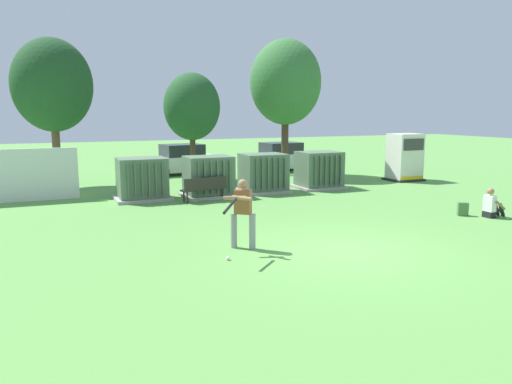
{
  "coord_description": "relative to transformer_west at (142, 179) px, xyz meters",
  "views": [
    {
      "loc": [
        -6.52,
        -9.74,
        3.37
      ],
      "look_at": [
        -0.87,
        3.5,
        1.0
      ],
      "focal_mm": 34.37,
      "sensor_mm": 36.0,
      "label": 1
    }
  ],
  "objects": [
    {
      "name": "fence_panel",
      "position": [
        -4.62,
        1.37,
        0.21
      ],
      "size": [
        4.8,
        0.12,
        2.0
      ],
      "primitive_type": "cube",
      "color": "silver",
      "rests_on": "ground"
    },
    {
      "name": "batter",
      "position": [
        1.02,
        -7.92,
        0.19
      ],
      "size": [
        1.2,
        1.41,
        1.74
      ],
      "color": "gray",
      "rests_on": "ground"
    },
    {
      "name": "backpack",
      "position": [
        9.1,
        -7.09,
        -0.57
      ],
      "size": [
        0.38,
        0.36,
        0.44
      ],
      "color": "#4C723F",
      "rests_on": "ground"
    },
    {
      "name": "parked_car_left_of_center",
      "position": [
        8.96,
        6.41,
        -0.04
      ],
      "size": [
        4.36,
        2.26,
        1.62
      ],
      "color": "silver",
      "rests_on": "ground"
    },
    {
      "name": "generator_enclosure",
      "position": [
        12.89,
        0.36,
        0.35
      ],
      "size": [
        1.6,
        1.4,
        2.3
      ],
      "color": "#262626",
      "rests_on": "ground"
    },
    {
      "name": "parked_car_leftmost",
      "position": [
        3.34,
        7.1,
        -0.04
      ],
      "size": [
        4.4,
        2.37,
        1.62
      ],
      "color": "silver",
      "rests_on": "ground"
    },
    {
      "name": "sports_ball",
      "position": [
        0.37,
        -8.65,
        -0.74
      ],
      "size": [
        0.09,
        0.09,
        0.09
      ],
      "primitive_type": "sphere",
      "color": "white",
      "rests_on": "ground"
    },
    {
      "name": "tree_center_right",
      "position": [
        8.34,
        4.46,
        4.07
      ],
      "size": [
        3.7,
        3.7,
        7.08
      ],
      "color": "#4C3828",
      "rests_on": "ground"
    },
    {
      "name": "park_bench",
      "position": [
        2.12,
        -1.21,
        -0.25
      ],
      "size": [
        1.84,
        0.76,
        0.92
      ],
      "color": "#2D2823",
      "rests_on": "ground"
    },
    {
      "name": "tree_center_left",
      "position": [
        3.31,
        4.52,
        2.8
      ],
      "size": [
        2.74,
        2.74,
        5.23
      ],
      "color": "#4C3828",
      "rests_on": "ground"
    },
    {
      "name": "transformer_east",
      "position": [
        7.75,
        -0.14,
        0.0
      ],
      "size": [
        2.1,
        1.7,
        1.62
      ],
      "color": "#9E9B93",
      "rests_on": "ground"
    },
    {
      "name": "ground_plane",
      "position": [
        3.23,
        -9.13,
        -0.79
      ],
      "size": [
        96.0,
        96.0,
        0.0
      ],
      "primitive_type": "plane",
      "color": "#5B9947"
    },
    {
      "name": "transformer_mid_west",
      "position": [
        2.56,
        -0.33,
        0.0
      ],
      "size": [
        2.1,
        1.7,
        1.62
      ],
      "color": "#9E9B93",
      "rests_on": "ground"
    },
    {
      "name": "transformer_mid_east",
      "position": [
        5.04,
        -0.15,
        0.0
      ],
      "size": [
        2.1,
        1.7,
        1.62
      ],
      "color": "#9E9B93",
      "rests_on": "ground"
    },
    {
      "name": "seated_spectator",
      "position": [
        9.77,
        -7.63,
        -0.41
      ],
      "size": [
        0.73,
        0.55,
        0.96
      ],
      "color": "black",
      "rests_on": "ground"
    },
    {
      "name": "transformer_west",
      "position": [
        0.0,
        0.0,
        0.0
      ],
      "size": [
        2.1,
        1.7,
        1.62
      ],
      "color": "#9E9B93",
      "rests_on": "ground"
    },
    {
      "name": "tree_left",
      "position": [
        -2.9,
        4.73,
        3.7
      ],
      "size": [
        3.43,
        3.43,
        6.55
      ],
      "color": "brown",
      "rests_on": "ground"
    }
  ]
}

